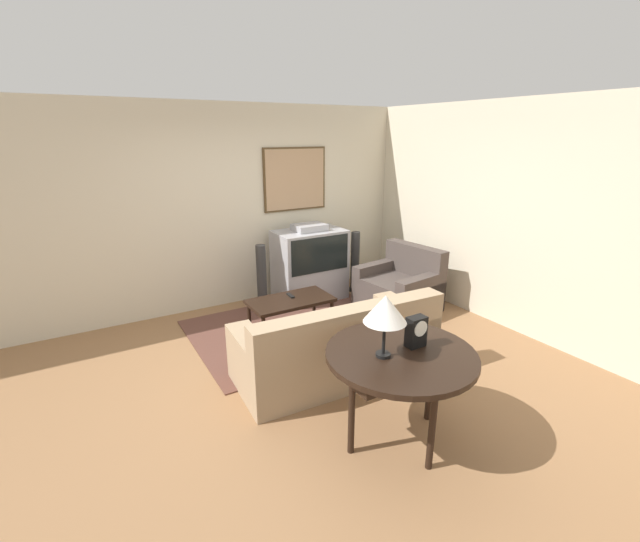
{
  "coord_description": "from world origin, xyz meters",
  "views": [
    {
      "loc": [
        -1.89,
        -3.44,
        2.32
      ],
      "look_at": [
        0.57,
        0.72,
        0.75
      ],
      "focal_mm": 24.0,
      "sensor_mm": 36.0,
      "label": 1
    }
  ],
  "objects_px": {
    "coffee_table": "(291,303)",
    "speaker_tower_left": "(262,280)",
    "speaker_tower_right": "(355,263)",
    "table_lamp": "(385,310)",
    "mantel_clock": "(416,332)",
    "tv": "(310,264)",
    "console_table": "(401,360)",
    "armchair": "(400,288)",
    "couch": "(338,348)"
  },
  "relations": [
    {
      "from": "console_table",
      "to": "mantel_clock",
      "type": "distance_m",
      "value": 0.24
    },
    {
      "from": "coffee_table",
      "to": "mantel_clock",
      "type": "relative_size",
      "value": 4.16
    },
    {
      "from": "armchair",
      "to": "coffee_table",
      "type": "distance_m",
      "value": 1.64
    },
    {
      "from": "table_lamp",
      "to": "speaker_tower_right",
      "type": "bearing_deg",
      "value": 58.16
    },
    {
      "from": "couch",
      "to": "mantel_clock",
      "type": "relative_size",
      "value": 8.35
    },
    {
      "from": "coffee_table",
      "to": "couch",
      "type": "bearing_deg",
      "value": -92.7
    },
    {
      "from": "armchair",
      "to": "coffee_table",
      "type": "xyz_separation_m",
      "value": [
        -1.63,
        0.09,
        0.09
      ]
    },
    {
      "from": "armchair",
      "to": "coffee_table",
      "type": "bearing_deg",
      "value": -100.49
    },
    {
      "from": "couch",
      "to": "armchair",
      "type": "relative_size",
      "value": 1.89
    },
    {
      "from": "speaker_tower_right",
      "to": "console_table",
      "type": "bearing_deg",
      "value": -119.4
    },
    {
      "from": "tv",
      "to": "speaker_tower_right",
      "type": "height_order",
      "value": "tv"
    },
    {
      "from": "coffee_table",
      "to": "console_table",
      "type": "relative_size",
      "value": 0.89
    },
    {
      "from": "table_lamp",
      "to": "speaker_tower_left",
      "type": "xyz_separation_m",
      "value": [
        0.29,
        2.92,
        -0.7
      ]
    },
    {
      "from": "mantel_clock",
      "to": "tv",
      "type": "bearing_deg",
      "value": 75.95
    },
    {
      "from": "table_lamp",
      "to": "mantel_clock",
      "type": "xyz_separation_m",
      "value": [
        0.31,
        -0.0,
        -0.25
      ]
    },
    {
      "from": "mantel_clock",
      "to": "armchair",
      "type": "bearing_deg",
      "value": 51.17
    },
    {
      "from": "coffee_table",
      "to": "console_table",
      "type": "height_order",
      "value": "console_table"
    },
    {
      "from": "speaker_tower_right",
      "to": "speaker_tower_left",
      "type": "bearing_deg",
      "value": 180.0
    },
    {
      "from": "tv",
      "to": "armchair",
      "type": "height_order",
      "value": "tv"
    },
    {
      "from": "tv",
      "to": "armchair",
      "type": "relative_size",
      "value": 1.05
    },
    {
      "from": "tv",
      "to": "console_table",
      "type": "height_order",
      "value": "tv"
    },
    {
      "from": "coffee_table",
      "to": "table_lamp",
      "type": "distance_m",
      "value": 2.29
    },
    {
      "from": "coffee_table",
      "to": "table_lamp",
      "type": "relative_size",
      "value": 2.1
    },
    {
      "from": "mantel_clock",
      "to": "speaker_tower_left",
      "type": "relative_size",
      "value": 0.26
    },
    {
      "from": "mantel_clock",
      "to": "speaker_tower_right",
      "type": "relative_size",
      "value": 0.26
    },
    {
      "from": "couch",
      "to": "speaker_tower_right",
      "type": "bearing_deg",
      "value": -126.01
    },
    {
      "from": "tv",
      "to": "armchair",
      "type": "bearing_deg",
      "value": -45.69
    },
    {
      "from": "speaker_tower_right",
      "to": "armchair",
      "type": "bearing_deg",
      "value": -81.11
    },
    {
      "from": "mantel_clock",
      "to": "speaker_tower_right",
      "type": "height_order",
      "value": "mantel_clock"
    },
    {
      "from": "couch",
      "to": "console_table",
      "type": "distance_m",
      "value": 1.11
    },
    {
      "from": "coffee_table",
      "to": "speaker_tower_left",
      "type": "xyz_separation_m",
      "value": [
        -0.03,
        0.79,
        0.06
      ]
    },
    {
      "from": "coffee_table",
      "to": "speaker_tower_left",
      "type": "distance_m",
      "value": 0.79
    },
    {
      "from": "armchair",
      "to": "console_table",
      "type": "bearing_deg",
      "value": -48.28
    },
    {
      "from": "couch",
      "to": "speaker_tower_left",
      "type": "relative_size",
      "value": 2.18
    },
    {
      "from": "armchair",
      "to": "speaker_tower_left",
      "type": "xyz_separation_m",
      "value": [
        -1.67,
        0.88,
        0.15
      ]
    },
    {
      "from": "tv",
      "to": "mantel_clock",
      "type": "relative_size",
      "value": 4.61
    },
    {
      "from": "tv",
      "to": "couch",
      "type": "height_order",
      "value": "tv"
    },
    {
      "from": "coffee_table",
      "to": "speaker_tower_right",
      "type": "relative_size",
      "value": 1.09
    },
    {
      "from": "speaker_tower_left",
      "to": "speaker_tower_right",
      "type": "distance_m",
      "value": 1.53
    },
    {
      "from": "tv",
      "to": "table_lamp",
      "type": "distance_m",
      "value": 3.21
    },
    {
      "from": "couch",
      "to": "speaker_tower_right",
      "type": "relative_size",
      "value": 2.18
    },
    {
      "from": "coffee_table",
      "to": "speaker_tower_right",
      "type": "bearing_deg",
      "value": 27.8
    },
    {
      "from": "console_table",
      "to": "table_lamp",
      "type": "distance_m",
      "value": 0.46
    },
    {
      "from": "mantel_clock",
      "to": "table_lamp",
      "type": "bearing_deg",
      "value": 179.76
    },
    {
      "from": "tv",
      "to": "couch",
      "type": "relative_size",
      "value": 0.55
    },
    {
      "from": "armchair",
      "to": "speaker_tower_right",
      "type": "height_order",
      "value": "speaker_tower_right"
    },
    {
      "from": "couch",
      "to": "table_lamp",
      "type": "height_order",
      "value": "table_lamp"
    },
    {
      "from": "couch",
      "to": "armchair",
      "type": "xyz_separation_m",
      "value": [
        1.69,
        1.03,
        -0.01
      ]
    },
    {
      "from": "tv",
      "to": "mantel_clock",
      "type": "xyz_separation_m",
      "value": [
        -0.74,
        -2.97,
        0.37
      ]
    },
    {
      "from": "coffee_table",
      "to": "speaker_tower_left",
      "type": "relative_size",
      "value": 1.09
    }
  ]
}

